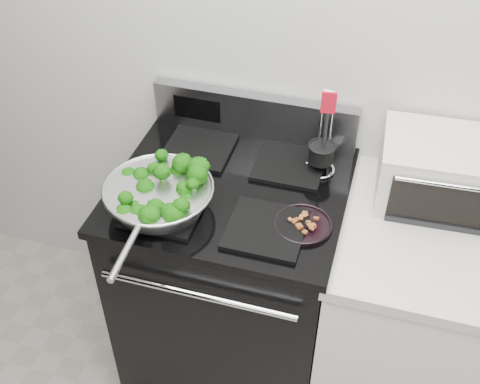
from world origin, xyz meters
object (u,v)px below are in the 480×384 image
at_px(gas_range, 232,276).
at_px(toaster_oven, 441,172).
at_px(bacon_plate, 303,222).
at_px(skillet, 159,195).
at_px(utensil_holder, 321,157).

bearing_deg(gas_range, toaster_oven, 14.04).
distance_m(bacon_plate, toaster_oven, 0.50).
distance_m(skillet, bacon_plate, 0.47).
bearing_deg(gas_range, utensil_holder, 31.30).
height_order(gas_range, toaster_oven, toaster_oven).
bearing_deg(skillet, bacon_plate, 3.22).
relative_size(skillet, utensil_holder, 1.74).
height_order(gas_range, skillet, gas_range).
bearing_deg(bacon_plate, skillet, -173.95).
bearing_deg(utensil_holder, gas_range, -157.72).
bearing_deg(bacon_plate, gas_range, 156.14).
height_order(skillet, toaster_oven, toaster_oven).
relative_size(gas_range, toaster_oven, 2.75).
relative_size(skillet, bacon_plate, 3.09).
height_order(bacon_plate, utensil_holder, utensil_holder).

